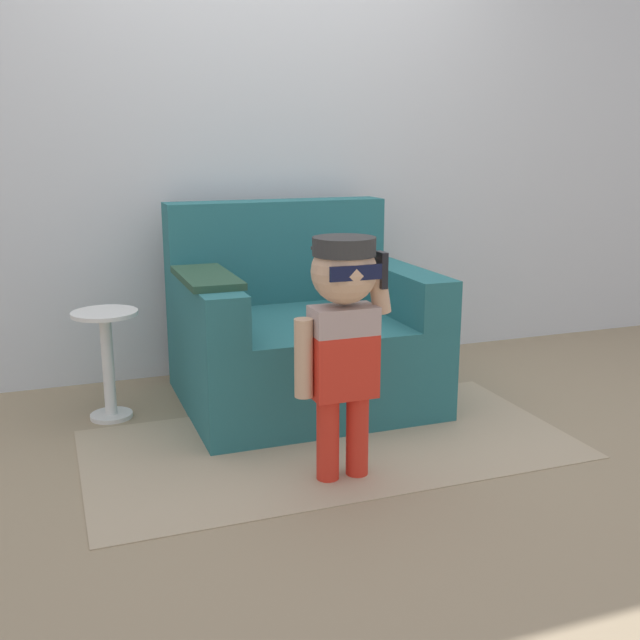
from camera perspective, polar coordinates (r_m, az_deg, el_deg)
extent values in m
plane|color=#998466|center=(3.59, -0.61, -6.65)|extent=(10.00, 10.00, 0.00)
cube|color=silver|center=(4.09, -4.36, 14.38)|extent=(10.00, 0.05, 2.60)
cube|color=#286B70|center=(3.60, -1.35, -3.00)|extent=(1.13, 1.00, 0.42)
cube|color=#286B70|center=(3.88, -3.34, 5.29)|extent=(1.13, 0.19, 0.52)
cube|color=#286B70|center=(3.31, -8.58, 1.12)|extent=(0.18, 0.81, 0.22)
cube|color=#286B70|center=(3.62, 6.23, 2.25)|extent=(0.18, 0.81, 0.22)
cube|color=#284C38|center=(3.29, -8.65, 3.24)|extent=(0.22, 0.55, 0.03)
cylinder|color=red|center=(2.81, 0.60, -9.05)|extent=(0.08, 0.08, 0.32)
cylinder|color=red|center=(2.85, 2.86, -8.72)|extent=(0.08, 0.08, 0.32)
cube|color=red|center=(2.73, 1.78, -3.46)|extent=(0.24, 0.14, 0.24)
cube|color=#B29993|center=(2.69, 1.80, -0.01)|extent=(0.24, 0.14, 0.10)
sphere|color=tan|center=(2.65, 1.83, 3.73)|extent=(0.24, 0.24, 0.24)
cylinder|color=#2D2D2D|center=(2.64, 1.85, 5.64)|extent=(0.23, 0.23, 0.07)
cube|color=#2D2D2D|center=(2.74, 1.00, 5.44)|extent=(0.14, 0.11, 0.01)
cube|color=#0F1433|center=(2.55, 2.76, 3.60)|extent=(0.19, 0.01, 0.05)
cylinder|color=tan|center=(2.67, -1.26, -2.93)|extent=(0.07, 0.07, 0.29)
cylinder|color=tan|center=(2.72, 4.53, 2.23)|extent=(0.09, 0.07, 0.17)
cube|color=black|center=(2.69, 4.68, 3.84)|extent=(0.02, 0.07, 0.13)
cylinder|color=white|center=(3.59, -15.59, -7.01)|extent=(0.19, 0.19, 0.02)
cylinder|color=white|center=(3.51, -15.83, -3.48)|extent=(0.05, 0.05, 0.48)
cylinder|color=white|center=(3.45, -16.10, 0.49)|extent=(0.29, 0.29, 0.02)
cube|color=tan|center=(3.17, 0.80, -9.41)|extent=(2.00, 1.03, 0.01)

